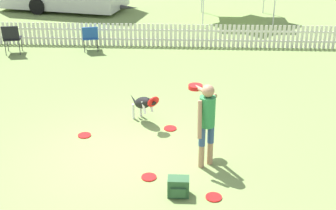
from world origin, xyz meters
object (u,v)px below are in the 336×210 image
Objects in this scene: frisbee_near_handler at (84,135)px; backpack_on_grass at (178,187)px; handler_person at (206,115)px; frisbee_midfield at (170,128)px; folding_chair_center at (90,36)px; frisbee_far_scatter at (214,197)px; leaping_dog at (144,103)px; frisbee_near_dog at (149,177)px; folding_chair_blue_left at (12,37)px.

frisbee_near_handler is 2.83m from backpack_on_grass.
handler_person is 4.49× the size of backpack_on_grass.
handler_person reaches higher than frisbee_midfield.
frisbee_near_handler is 5.88m from folding_chair_center.
frisbee_far_scatter is at bearing 100.90° from folding_chair_center.
handler_person is at bearing -21.96° from frisbee_near_handler.
backpack_on_grass reaches higher than frisbee_near_handler.
backpack_on_grass is (1.99, -2.01, 0.15)m from frisbee_near_handler.
leaping_dog reaches higher than frisbee_midfield.
leaping_dog is 0.79m from frisbee_midfield.
frisbee_midfield is (1.75, 0.40, 0.00)m from frisbee_near_handler.
leaping_dog is 1.13× the size of folding_chair_center.
frisbee_near_handler is 1.00× the size of frisbee_far_scatter.
folding_chair_center reaches higher than leaping_dog.
frisbee_far_scatter is at bearing -119.82° from handler_person.
folding_chair_center is (-2.47, 7.28, 0.48)m from frisbee_near_dog.
folding_chair_blue_left is (-5.14, 4.96, 0.54)m from frisbee_midfield.
handler_person is at bearing -63.57° from frisbee_midfield.
frisbee_midfield and frisbee_far_scatter have the same top height.
folding_chair_blue_left is at bearing 128.76° from frisbee_far_scatter.
frisbee_midfield is at bearing 116.67° from leaping_dog.
frisbee_near_dog is at bearing 95.06° from folding_chair_center.
frisbee_midfield is at bearing 108.47° from frisbee_far_scatter.
handler_person is at bearing 103.37° from folding_chair_center.
frisbee_far_scatter is (1.11, -0.55, 0.00)m from frisbee_near_dog.
frisbee_midfield is at bearing 95.66° from backpack_on_grass.
backpack_on_grass is at bearing -45.19° from frisbee_near_handler.
frisbee_midfield is at bearing 103.54° from folding_chair_center.
folding_chair_blue_left reaches higher than backpack_on_grass.
backpack_on_grass is (-0.58, 0.05, 0.15)m from frisbee_far_scatter.
frisbee_near_handler and frisbee_near_dog have the same top height.
backpack_on_grass is 9.13m from folding_chair_blue_left.
frisbee_near_dog is (0.29, -2.20, -0.45)m from leaping_dog.
frisbee_midfield is at bearing 125.30° from folding_chair_blue_left.
folding_chair_blue_left is (-5.37, 7.37, 0.40)m from backpack_on_grass.
leaping_dog is 3.45× the size of frisbee_far_scatter.
frisbee_near_dog is 8.42m from folding_chair_blue_left.
leaping_dog is at bearing 153.49° from frisbee_midfield.
handler_person is 1.46m from frisbee_far_scatter.
leaping_dog is at bearing 106.96° from backpack_on_grass.
frisbee_far_scatter is 9.53m from folding_chair_blue_left.
folding_chair_blue_left reaches higher than frisbee_near_dog.
backpack_on_grass is at bearing -150.62° from handler_person.
frisbee_near_handler is at bearing -167.13° from frisbee_midfield.
folding_chair_center is (-2.77, 5.37, 0.48)m from frisbee_midfield.
frisbee_near_dog is 0.29× the size of folding_chair_blue_left.
folding_chair_center is at bearing 111.12° from backpack_on_grass.
frisbee_near_handler is (-2.44, 0.99, -0.98)m from handler_person.
folding_chair_center is (-3.00, 7.78, 0.33)m from backpack_on_grass.
handler_person reaches higher than folding_chair_center.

